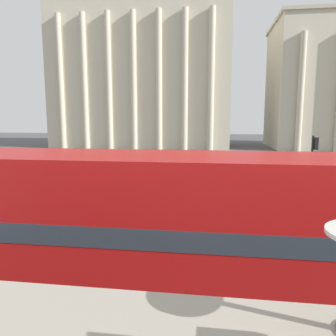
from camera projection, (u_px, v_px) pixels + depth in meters
The scene contains 9 objects.
double_decker_bus at pixel (156, 230), 7.87m from camera, with size 10.95×2.74×4.11m.
plaza_building_left at pixel (143, 74), 56.45m from camera, with size 29.93×14.75×24.89m.
traffic_light_near at pixel (304, 184), 12.97m from camera, with size 0.42×0.24×3.62m.
traffic_light_mid at pixel (313, 160), 18.77m from camera, with size 0.42×0.24×3.95m.
car_navy at pixel (241, 198), 17.44m from camera, with size 4.20×1.93×1.35m.
pedestrian_olive at pixel (192, 162), 28.97m from camera, with size 0.32×0.32×1.80m.
pedestrian_yellow at pixel (120, 178), 22.09m from camera, with size 0.32×0.32×1.67m.
pedestrian_grey at pixel (225, 159), 32.12m from camera, with size 0.32×0.32×1.60m.
pedestrian_red at pixel (146, 165), 28.07m from camera, with size 0.32×0.32×1.72m.
Camera 1 is at (0.10, -2.55, 4.95)m, focal length 35.00 mm.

